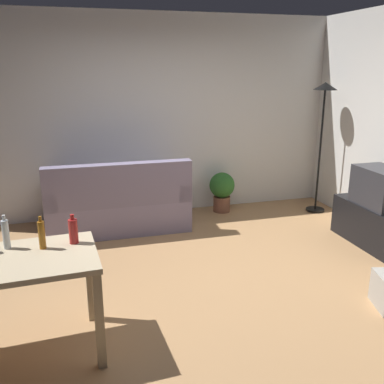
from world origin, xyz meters
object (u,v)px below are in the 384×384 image
object	(u,v)px
tv_stand	(376,226)
torchiere_lamp	(323,112)
potted_plant	(222,189)
couch	(118,206)
tv	(381,187)
desk	(8,274)
bottle_amber	(42,235)
bottle_clear	(6,234)
bottle_red	(73,231)

from	to	relation	value
tv_stand	torchiere_lamp	size ratio (longest dim) A/B	0.61
potted_plant	couch	bearing A→B (deg)	-168.27
tv_stand	tv	world-z (taller)	tv
desk	bottle_amber	size ratio (longest dim) A/B	5.07
potted_plant	bottle_amber	distance (m)	3.44
bottle_clear	bottle_amber	world-z (taller)	bottle_clear
bottle_clear	bottle_red	world-z (taller)	bottle_clear
desk	bottle_amber	world-z (taller)	bottle_amber
tv	torchiere_lamp	xyz separation A→B (m)	(-0.00, 1.29, 0.71)
torchiere_lamp	bottle_clear	distance (m)	4.40
tv_stand	bottle_amber	world-z (taller)	bottle_amber
tv_stand	bottle_red	world-z (taller)	bottle_red
potted_plant	bottle_red	size ratio (longest dim) A/B	2.55
bottle_clear	bottle_amber	bearing A→B (deg)	-15.95
desk	potted_plant	xyz separation A→B (m)	(2.49, 2.66, -0.32)
bottle_clear	bottle_amber	xyz separation A→B (m)	(0.25, -0.07, -0.00)
couch	desk	xyz separation A→B (m)	(-0.99, -2.35, 0.34)
torchiere_lamp	tv	bearing A→B (deg)	-89.84
torchiere_lamp	bottle_amber	xyz separation A→B (m)	(-3.58, -2.18, -0.55)
couch	torchiere_lamp	bearing A→B (deg)	179.29
tv_stand	potted_plant	distance (m)	2.10
torchiere_lamp	bottle_clear	size ratio (longest dim) A/B	7.17
tv	bottle_amber	bearing A→B (deg)	104.07
potted_plant	tv_stand	bearing A→B (deg)	-51.16
tv	desk	size ratio (longest dim) A/B	0.49
couch	tv	distance (m)	3.14
bottle_clear	tv	bearing A→B (deg)	12.19
couch	desk	bearing A→B (deg)	67.16
desk	bottle_clear	bearing A→B (deg)	91.01
tv	potted_plant	size ratio (longest dim) A/B	1.05
torchiere_lamp	desk	size ratio (longest dim) A/B	1.46
couch	potted_plant	size ratio (longest dim) A/B	3.07
couch	tv_stand	world-z (taller)	couch
torchiere_lamp	couch	bearing A→B (deg)	179.29
tv_stand	bottle_red	distance (m)	3.52
bottle_red	bottle_clear	bearing A→B (deg)	176.53
potted_plant	desk	bearing A→B (deg)	-133.15
couch	bottle_clear	distance (m)	2.44
couch	bottle_clear	xyz separation A→B (m)	(-1.00, -2.15, 0.56)
couch	tv	bearing A→B (deg)	154.94
bottle_red	bottle_amber	bearing A→B (deg)	-168.99
tv	torchiere_lamp	size ratio (longest dim) A/B	0.33
tv_stand	bottle_red	xyz separation A→B (m)	(-3.36, -0.85, 0.62)
torchiere_lamp	bottle_clear	world-z (taller)	torchiere_lamp
torchiere_lamp	potted_plant	size ratio (longest dim) A/B	3.18
couch	bottle_amber	xyz separation A→B (m)	(-0.76, -2.22, 0.56)
torchiere_lamp	bottle_clear	bearing A→B (deg)	-151.08
bottle_amber	couch	bearing A→B (deg)	71.13
desk	torchiere_lamp	bearing A→B (deg)	28.09
tv_stand	bottle_clear	distance (m)	3.96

